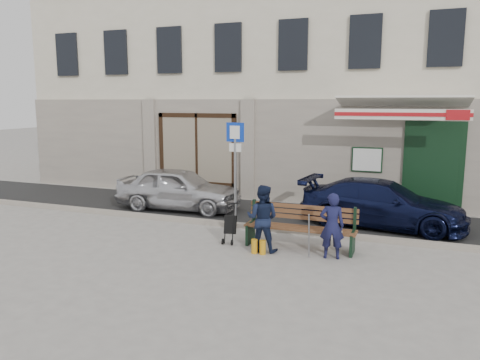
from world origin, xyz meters
The scene contains 11 objects.
ground centered at (0.00, 0.00, 0.00)m, with size 80.00×80.00×0.00m, color #9E9991.
asphalt_lane centered at (0.00, 3.10, 0.01)m, with size 60.00×3.20×0.01m, color #282828.
curb centered at (0.00, 1.50, 0.06)m, with size 60.00×0.18×0.12m, color #9E9384.
building centered at (0.01, 8.45, 4.97)m, with size 20.00×8.27×10.00m.
car_silver centered at (-2.78, 2.76, 0.62)m, with size 1.47×3.65×1.24m, color silver.
car_navy centered at (2.91, 2.91, 0.59)m, with size 1.66×4.07×1.18m, color black.
parking_sign centered at (-0.66, 1.86, 1.74)m, with size 0.48×0.09×2.61m.
bench centered at (1.35, 0.42, 0.46)m, with size 2.40×1.17×0.98m.
man centered at (2.14, 0.01, 0.67)m, with size 0.49×0.32×1.35m, color #16173D.
woman centered at (0.69, -0.04, 0.71)m, with size 0.69×0.54×1.42m, color #131B35.
stroller centered at (-0.16, 0.26, 0.40)m, with size 0.29×0.39×0.90m.
Camera 1 is at (3.63, -9.13, 3.14)m, focal length 35.00 mm.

